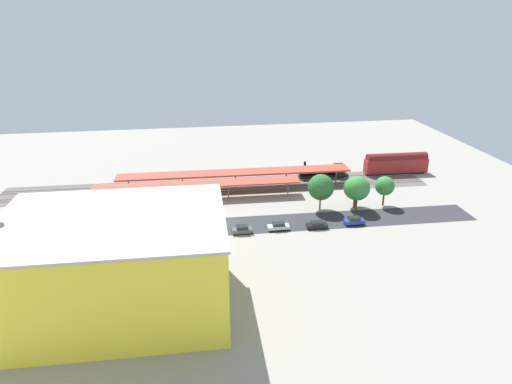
{
  "coord_description": "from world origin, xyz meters",
  "views": [
    {
      "loc": [
        7.27,
        91.1,
        43.9
      ],
      "look_at": [
        -6.43,
        2.05,
        7.6
      ],
      "focal_mm": 31.5,
      "sensor_mm": 36.0,
      "label": 1
    }
  ],
  "objects_px": {
    "locomotive": "(324,172)",
    "parked_car_2": "(278,227)",
    "street_tree_2": "(385,186)",
    "street_tree_4": "(358,188)",
    "platform_canopy_far": "(235,173)",
    "street_tree_0": "(72,206)",
    "platform_canopy_near": "(198,184)",
    "parked_car_0": "(354,221)",
    "street_tree_1": "(356,188)",
    "passenger_coach": "(396,163)",
    "box_truck_0": "(132,245)",
    "street_tree_5": "(321,187)",
    "parked_car_1": "(317,225)",
    "street_tree_3": "(125,205)",
    "traffic_light": "(110,226)",
    "box_truck_1": "(138,249)",
    "construction_building": "(116,266)",
    "box_truck_2": "(60,253)",
    "parked_car_3": "(242,230)"
  },
  "relations": [
    {
      "from": "locomotive",
      "to": "parked_car_2",
      "type": "bearing_deg",
      "value": 57.56
    },
    {
      "from": "street_tree_2",
      "to": "street_tree_4",
      "type": "distance_m",
      "value": 7.57
    },
    {
      "from": "platform_canopy_far",
      "to": "street_tree_0",
      "type": "bearing_deg",
      "value": 25.35
    },
    {
      "from": "platform_canopy_near",
      "to": "street_tree_0",
      "type": "relative_size",
      "value": 7.16
    },
    {
      "from": "parked_car_0",
      "to": "street_tree_1",
      "type": "relative_size",
      "value": 0.57
    },
    {
      "from": "passenger_coach",
      "to": "box_truck_0",
      "type": "distance_m",
      "value": 79.48
    },
    {
      "from": "box_truck_0",
      "to": "street_tree_5",
      "type": "distance_m",
      "value": 44.58
    },
    {
      "from": "parked_car_1",
      "to": "street_tree_1",
      "type": "distance_m",
      "value": 15.99
    },
    {
      "from": "street_tree_3",
      "to": "street_tree_0",
      "type": "bearing_deg",
      "value": -5.58
    },
    {
      "from": "parked_car_0",
      "to": "box_truck_0",
      "type": "relative_size",
      "value": 0.54
    },
    {
      "from": "street_tree_0",
      "to": "street_tree_5",
      "type": "xyz_separation_m",
      "value": [
        -55.77,
        -0.17,
        1.01
      ]
    },
    {
      "from": "platform_canopy_near",
      "to": "passenger_coach",
      "type": "relative_size",
      "value": 2.77
    },
    {
      "from": "box_truck_0",
      "to": "street_tree_3",
      "type": "xyz_separation_m",
      "value": [
        2.54,
        -12.85,
        3.06
      ]
    },
    {
      "from": "platform_canopy_far",
      "to": "traffic_light",
      "type": "bearing_deg",
      "value": 44.68
    },
    {
      "from": "parked_car_1",
      "to": "street_tree_3",
      "type": "relative_size",
      "value": 0.62
    },
    {
      "from": "box_truck_1",
      "to": "box_truck_0",
      "type": "bearing_deg",
      "value": -57.77
    },
    {
      "from": "passenger_coach",
      "to": "street_tree_1",
      "type": "distance_m",
      "value": 29.51
    },
    {
      "from": "parked_car_0",
      "to": "street_tree_4",
      "type": "bearing_deg",
      "value": -113.28
    },
    {
      "from": "street_tree_4",
      "to": "parked_car_0",
      "type": "bearing_deg",
      "value": 66.72
    },
    {
      "from": "parked_car_0",
      "to": "street_tree_2",
      "type": "bearing_deg",
      "value": -139.74
    },
    {
      "from": "box_truck_0",
      "to": "parked_car_2",
      "type": "bearing_deg",
      "value": -170.25
    },
    {
      "from": "street_tree_2",
      "to": "passenger_coach",
      "type": "bearing_deg",
      "value": -121.41
    },
    {
      "from": "passenger_coach",
      "to": "street_tree_4",
      "type": "bearing_deg",
      "value": 48.07
    },
    {
      "from": "construction_building",
      "to": "street_tree_4",
      "type": "height_order",
      "value": "construction_building"
    },
    {
      "from": "street_tree_0",
      "to": "street_tree_1",
      "type": "bearing_deg",
      "value": -179.71
    },
    {
      "from": "street_tree_4",
      "to": "traffic_light",
      "type": "height_order",
      "value": "street_tree_4"
    },
    {
      "from": "box_truck_2",
      "to": "street_tree_3",
      "type": "xyz_separation_m",
      "value": [
        -10.5,
        -14.22,
        3.0
      ]
    },
    {
      "from": "platform_canopy_near",
      "to": "parked_car_1",
      "type": "height_order",
      "value": "platform_canopy_near"
    },
    {
      "from": "platform_canopy_far",
      "to": "construction_building",
      "type": "height_order",
      "value": "construction_building"
    },
    {
      "from": "street_tree_5",
      "to": "traffic_light",
      "type": "distance_m",
      "value": 47.7
    },
    {
      "from": "platform_canopy_near",
      "to": "street_tree_2",
      "type": "relative_size",
      "value": 6.94
    },
    {
      "from": "parked_car_1",
      "to": "street_tree_5",
      "type": "xyz_separation_m",
      "value": [
        -3.41,
        -9.47,
        5.04
      ]
    },
    {
      "from": "parked_car_1",
      "to": "box_truck_1",
      "type": "distance_m",
      "value": 38.03
    },
    {
      "from": "platform_canopy_near",
      "to": "box_truck_0",
      "type": "bearing_deg",
      "value": 61.61
    },
    {
      "from": "passenger_coach",
      "to": "parked_car_0",
      "type": "bearing_deg",
      "value": 52.02
    },
    {
      "from": "box_truck_1",
      "to": "street_tree_1",
      "type": "xyz_separation_m",
      "value": [
        -49.48,
        -16.22,
        3.3
      ]
    },
    {
      "from": "street_tree_1",
      "to": "street_tree_4",
      "type": "bearing_deg",
      "value": 85.94
    },
    {
      "from": "box_truck_1",
      "to": "street_tree_2",
      "type": "height_order",
      "value": "street_tree_2"
    },
    {
      "from": "parked_car_1",
      "to": "box_truck_1",
      "type": "bearing_deg",
      "value": 9.99
    },
    {
      "from": "parked_car_3",
      "to": "street_tree_1",
      "type": "relative_size",
      "value": 0.55
    },
    {
      "from": "parked_car_2",
      "to": "construction_building",
      "type": "height_order",
      "value": "construction_building"
    },
    {
      "from": "locomotive",
      "to": "box_truck_0",
      "type": "relative_size",
      "value": 1.68
    },
    {
      "from": "parked_car_3",
      "to": "street_tree_0",
      "type": "height_order",
      "value": "street_tree_0"
    },
    {
      "from": "street_tree_4",
      "to": "parked_car_3",
      "type": "bearing_deg",
      "value": 16.07
    },
    {
      "from": "traffic_light",
      "to": "street_tree_0",
      "type": "bearing_deg",
      "value": -47.8
    },
    {
      "from": "street_tree_2",
      "to": "street_tree_4",
      "type": "bearing_deg",
      "value": 11.0
    },
    {
      "from": "street_tree_1",
      "to": "parked_car_3",
      "type": "bearing_deg",
      "value": 18.62
    },
    {
      "from": "parked_car_3",
      "to": "box_truck_0",
      "type": "height_order",
      "value": "box_truck_0"
    },
    {
      "from": "street_tree_2",
      "to": "traffic_light",
      "type": "bearing_deg",
      "value": 9.57
    },
    {
      "from": "street_tree_3",
      "to": "parked_car_1",
      "type": "bearing_deg",
      "value": 168.73
    }
  ]
}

